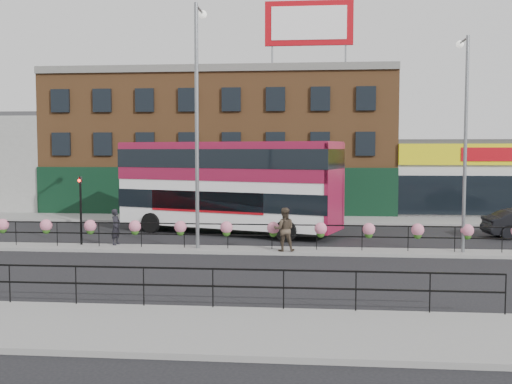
# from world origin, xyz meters

# --- Properties ---
(ground) EXTENTS (120.00, 120.00, 0.00)m
(ground) POSITION_xyz_m (0.00, 0.00, 0.00)
(ground) COLOR black
(ground) RESTS_ON ground
(south_pavement) EXTENTS (60.00, 4.00, 0.15)m
(south_pavement) POSITION_xyz_m (0.00, -12.00, 0.07)
(south_pavement) COLOR gray
(south_pavement) RESTS_ON ground
(north_pavement) EXTENTS (60.00, 4.00, 0.15)m
(north_pavement) POSITION_xyz_m (0.00, 12.00, 0.07)
(north_pavement) COLOR gray
(north_pavement) RESTS_ON ground
(median) EXTENTS (60.00, 1.60, 0.15)m
(median) POSITION_xyz_m (0.00, 0.00, 0.07)
(median) COLOR gray
(median) RESTS_ON ground
(yellow_line_inner) EXTENTS (60.00, 0.10, 0.01)m
(yellow_line_inner) POSITION_xyz_m (0.00, -9.70, 0.01)
(yellow_line_inner) COLOR gold
(yellow_line_inner) RESTS_ON ground
(yellow_line_outer) EXTENTS (60.00, 0.10, 0.01)m
(yellow_line_outer) POSITION_xyz_m (0.00, -9.88, 0.01)
(yellow_line_outer) COLOR gold
(yellow_line_outer) RESTS_ON ground
(brick_building) EXTENTS (25.00, 12.21, 10.30)m
(brick_building) POSITION_xyz_m (-4.00, 19.96, 5.13)
(brick_building) COLOR brown
(brick_building) RESTS_ON ground
(supermarket) EXTENTS (15.00, 12.25, 5.30)m
(supermarket) POSITION_xyz_m (16.00, 19.90, 2.65)
(supermarket) COLOR silver
(supermarket) RESTS_ON ground
(billboard) EXTENTS (6.00, 0.29, 4.40)m
(billboard) POSITION_xyz_m (2.50, 14.99, 13.18)
(billboard) COLOR #AA0811
(billboard) RESTS_ON brick_building
(median_railing) EXTENTS (30.04, 0.56, 1.23)m
(median_railing) POSITION_xyz_m (0.00, 0.00, 1.05)
(median_railing) COLOR black
(median_railing) RESTS_ON median
(south_railing) EXTENTS (20.04, 0.05, 1.12)m
(south_railing) POSITION_xyz_m (-2.00, -10.10, 0.96)
(south_railing) COLOR black
(south_railing) RESTS_ON south_pavement
(double_decker_bus) EXTENTS (12.66, 6.78, 5.02)m
(double_decker_bus) POSITION_xyz_m (-1.80, 5.71, 3.08)
(double_decker_bus) COLOR white
(double_decker_bus) RESTS_ON ground
(pedestrian_a) EXTENTS (0.76, 0.62, 1.68)m
(pedestrian_a) POSITION_xyz_m (-6.37, 0.55, 0.99)
(pedestrian_a) COLOR black
(pedestrian_a) RESTS_ON median
(pedestrian_b) EXTENTS (1.03, 0.85, 1.92)m
(pedestrian_b) POSITION_xyz_m (1.57, -0.51, 1.11)
(pedestrian_b) COLOR #493C2E
(pedestrian_b) RESTS_ON median
(lamp_column_west) EXTENTS (0.39, 1.92, 10.97)m
(lamp_column_west) POSITION_xyz_m (-2.37, 0.21, 6.65)
(lamp_column_west) COLOR slate
(lamp_column_west) RESTS_ON median
(lamp_column_east) EXTENTS (0.34, 1.64, 9.34)m
(lamp_column_east) POSITION_xyz_m (9.34, 0.19, 5.68)
(lamp_column_east) COLOR slate
(lamp_column_east) RESTS_ON median
(traffic_light_median) EXTENTS (0.15, 0.28, 3.65)m
(traffic_light_median) POSITION_xyz_m (-8.00, 0.39, 2.47)
(traffic_light_median) COLOR black
(traffic_light_median) RESTS_ON median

